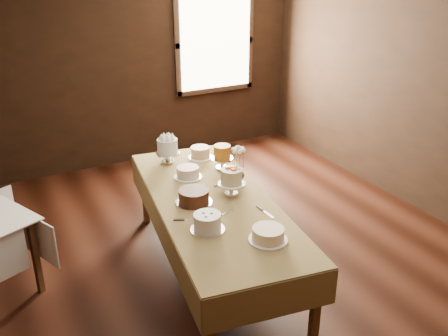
% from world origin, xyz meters
% --- Properties ---
extents(floor, '(5.00, 6.00, 0.01)m').
position_xyz_m(floor, '(0.00, 0.00, 0.00)').
color(floor, black).
rests_on(floor, ground).
extents(wall_back, '(5.00, 0.02, 2.80)m').
position_xyz_m(wall_back, '(0.00, 3.00, 1.40)').
color(wall_back, black).
rests_on(wall_back, ground).
extents(wall_right, '(0.02, 6.00, 2.80)m').
position_xyz_m(wall_right, '(2.50, 0.00, 1.40)').
color(wall_right, black).
rests_on(wall_right, ground).
extents(window, '(1.10, 0.05, 1.30)m').
position_xyz_m(window, '(1.30, 2.94, 1.60)').
color(window, '#FFEABF').
rests_on(window, wall_back).
extents(display_table, '(1.34, 2.66, 0.79)m').
position_xyz_m(display_table, '(-0.24, -0.04, 0.73)').
color(display_table, '#472D18').
rests_on(display_table, ground).
extents(cake_meringue, '(0.25, 0.25, 0.27)m').
position_xyz_m(cake_meringue, '(-0.27, 0.94, 0.91)').
color(cake_meringue, silver).
rests_on(cake_meringue, display_table).
extents(cake_speckled, '(0.26, 0.26, 0.12)m').
position_xyz_m(cake_speckled, '(0.08, 0.89, 0.84)').
color(cake_speckled, white).
rests_on(cake_speckled, display_table).
extents(cake_lattice, '(0.27, 0.27, 0.10)m').
position_xyz_m(cake_lattice, '(-0.25, 0.49, 0.83)').
color(cake_lattice, white).
rests_on(cake_lattice, display_table).
extents(cake_caramel, '(0.23, 0.23, 0.26)m').
position_xyz_m(cake_caramel, '(0.15, 0.53, 0.90)').
color(cake_caramel, silver).
rests_on(cake_caramel, display_table).
extents(cake_chocolate, '(0.32, 0.32, 0.13)m').
position_xyz_m(cake_chocolate, '(-0.41, -0.02, 0.85)').
color(cake_chocolate, silver).
rests_on(cake_chocolate, display_table).
extents(cake_flowers, '(0.26, 0.26, 0.26)m').
position_xyz_m(cake_flowers, '(-0.04, -0.02, 0.90)').
color(cake_flowers, white).
rests_on(cake_flowers, display_table).
extents(cake_swirl, '(0.28, 0.28, 0.14)m').
position_xyz_m(cake_swirl, '(-0.51, -0.49, 0.85)').
color(cake_swirl, silver).
rests_on(cake_swirl, display_table).
extents(cake_cream, '(0.33, 0.33, 0.11)m').
position_xyz_m(cake_cream, '(-0.17, -0.84, 0.84)').
color(cake_cream, white).
rests_on(cake_cream, display_table).
extents(cake_server_a, '(0.23, 0.11, 0.01)m').
position_xyz_m(cake_server_a, '(-0.23, -0.30, 0.79)').
color(cake_server_a, silver).
rests_on(cake_server_a, display_table).
extents(cake_server_b, '(0.04, 0.24, 0.01)m').
position_xyz_m(cake_server_b, '(0.05, -0.50, 0.79)').
color(cake_server_b, silver).
rests_on(cake_server_b, display_table).
extents(cake_server_d, '(0.24, 0.08, 0.01)m').
position_xyz_m(cake_server_d, '(0.05, 0.23, 0.79)').
color(cake_server_d, silver).
rests_on(cake_server_d, display_table).
extents(cake_server_e, '(0.23, 0.13, 0.01)m').
position_xyz_m(cake_server_e, '(-0.54, -0.30, 0.79)').
color(cake_server_e, silver).
rests_on(cake_server_e, display_table).
extents(flower_vase, '(0.17, 0.17, 0.13)m').
position_xyz_m(flower_vase, '(0.16, 0.21, 0.85)').
color(flower_vase, '#2D2823').
rests_on(flower_vase, display_table).
extents(flower_bouquet, '(0.14, 0.14, 0.20)m').
position_xyz_m(flower_bouquet, '(0.16, 0.21, 1.04)').
color(flower_bouquet, white).
rests_on(flower_bouquet, flower_vase).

